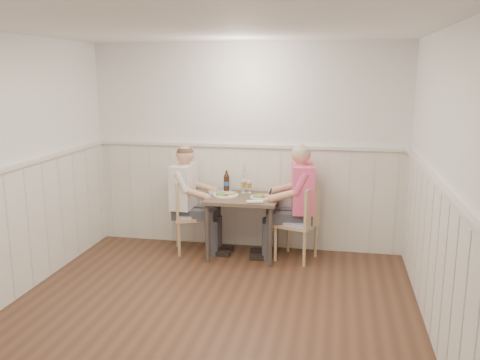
{
  "coord_description": "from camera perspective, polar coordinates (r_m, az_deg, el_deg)",
  "views": [
    {
      "loc": [
        1.13,
        -4.04,
        2.22
      ],
      "look_at": [
        0.03,
        1.64,
        1.0
      ],
      "focal_mm": 38.0,
      "sensor_mm": 36.0,
      "label": 1
    }
  ],
  "objects": [
    {
      "name": "rolled_napkin",
      "position": [
        5.84,
        1.65,
        -2.46
      ],
      "size": [
        0.19,
        0.08,
        0.04
      ],
      "color": "white",
      "rests_on": "dining_table"
    },
    {
      "name": "gingham_mat",
      "position": [
        6.41,
        -2.24,
        -1.33
      ],
      "size": [
        0.36,
        0.32,
        0.01
      ],
      "color": "#4E5D9F",
      "rests_on": "dining_table"
    },
    {
      "name": "room_shell",
      "position": [
        4.25,
        -4.62,
        2.36
      ],
      "size": [
        4.04,
        4.54,
        2.6
      ],
      "color": "white",
      "rests_on": "ground"
    },
    {
      "name": "ground_plane",
      "position": [
        4.74,
        -4.3,
        -16.03
      ],
      "size": [
        4.5,
        4.5,
        0.0
      ],
      "primitive_type": "plane",
      "color": "#492D1F"
    },
    {
      "name": "wainscot",
      "position": [
        5.09,
        -2.39,
        -5.6
      ],
      "size": [
        4.0,
        4.49,
        1.34
      ],
      "color": "white",
      "rests_on": "ground"
    },
    {
      "name": "dining_table",
      "position": [
        6.18,
        0.35,
        -2.85
      ],
      "size": [
        0.85,
        0.7,
        0.75
      ],
      "color": "brown",
      "rests_on": "ground"
    },
    {
      "name": "man_in_pink",
      "position": [
        6.16,
        6.6,
        -3.43
      ],
      "size": [
        0.7,
        0.48,
        1.43
      ],
      "color": "#3F3F47",
      "rests_on": "ground"
    },
    {
      "name": "plate_man",
      "position": [
        6.09,
        2.43,
        -1.83
      ],
      "size": [
        0.29,
        0.29,
        0.07
      ],
      "color": "white",
      "rests_on": "dining_table"
    },
    {
      "name": "chair_right",
      "position": [
        6.13,
        6.84,
        -4.5
      ],
      "size": [
        0.55,
        0.55,
        0.92
      ],
      "color": "tan",
      "rests_on": "ground"
    },
    {
      "name": "diner_cream",
      "position": [
        6.4,
        -5.95,
        -3.03
      ],
      "size": [
        0.63,
        0.44,
        1.37
      ],
      "color": "#3F3F47",
      "rests_on": "ground"
    },
    {
      "name": "grass_vase",
      "position": [
        6.41,
        0.27,
        0.13
      ],
      "size": [
        0.04,
        0.04,
        0.36
      ],
      "color": "silver",
      "rests_on": "dining_table"
    },
    {
      "name": "beer_glass_b",
      "position": [
        6.33,
        0.42,
        -0.44
      ],
      "size": [
        0.07,
        0.07,
        0.17
      ],
      "color": "silver",
      "rests_on": "dining_table"
    },
    {
      "name": "chair_left",
      "position": [
        6.42,
        -5.83,
        -3.63
      ],
      "size": [
        0.57,
        0.57,
        0.93
      ],
      "color": "tan",
      "rests_on": "ground"
    },
    {
      "name": "beer_glass_a",
      "position": [
        6.32,
        1.07,
        -0.54
      ],
      "size": [
        0.06,
        0.06,
        0.16
      ],
      "color": "silver",
      "rests_on": "dining_table"
    },
    {
      "name": "plate_diner",
      "position": [
        6.19,
        -1.76,
        -1.6
      ],
      "size": [
        0.31,
        0.31,
        0.08
      ],
      "color": "white",
      "rests_on": "dining_table"
    },
    {
      "name": "beer_bottle",
      "position": [
        6.43,
        -1.52,
        -0.22
      ],
      "size": [
        0.07,
        0.07,
        0.27
      ],
      "color": "#311C0F",
      "rests_on": "dining_table"
    }
  ]
}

